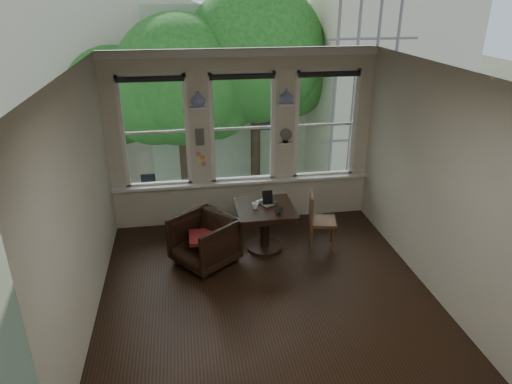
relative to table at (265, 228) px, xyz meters
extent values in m
plane|color=black|center=(-0.18, -1.09, -0.38)|extent=(4.50, 4.50, 0.00)
plane|color=silver|center=(-0.18, -1.09, 2.62)|extent=(4.50, 4.50, 0.00)
plane|color=beige|center=(-0.18, 1.16, 1.12)|extent=(4.50, 0.00, 4.50)
plane|color=beige|center=(-0.18, -3.34, 1.12)|extent=(4.50, 0.00, 4.50)
plane|color=beige|center=(-2.43, -1.09, 1.12)|extent=(0.00, 4.50, 4.50)
plane|color=beige|center=(2.07, -1.09, 1.12)|extent=(0.00, 4.50, 4.50)
cube|color=white|center=(-0.91, 1.06, 1.73)|extent=(0.26, 0.16, 0.03)
cube|color=white|center=(0.54, 1.06, 1.73)|extent=(0.26, 0.16, 0.03)
cube|color=#59544F|center=(-0.91, 1.09, 1.23)|extent=(0.14, 0.06, 0.28)
imported|color=white|center=(-0.91, 1.06, 1.86)|extent=(0.24, 0.24, 0.25)
imported|color=white|center=(0.54, 1.06, 1.86)|extent=(0.24, 0.24, 0.25)
imported|color=black|center=(-0.97, -0.26, 0.01)|extent=(1.16, 1.16, 0.77)
cube|color=maroon|center=(-0.97, -0.26, 0.08)|extent=(0.45, 0.45, 0.06)
imported|color=black|center=(0.07, 0.07, 0.39)|extent=(0.35, 0.26, 0.02)
imported|color=white|center=(-0.16, -0.03, 0.42)|extent=(0.12, 0.12, 0.10)
imported|color=white|center=(0.17, -0.27, 0.42)|extent=(0.13, 0.13, 0.09)
cube|color=black|center=(0.06, 0.11, 0.48)|extent=(0.16, 0.08, 0.22)
cube|color=silver|center=(0.06, 0.16, 0.38)|extent=(0.33, 0.36, 0.00)
camera|label=1|loc=(-1.17, -6.28, 3.43)|focal=32.00mm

